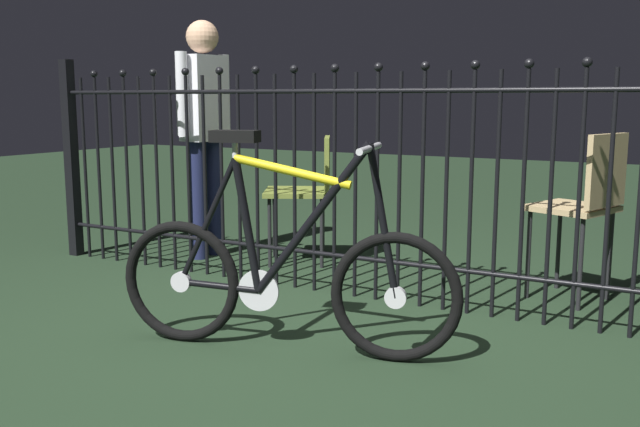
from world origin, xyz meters
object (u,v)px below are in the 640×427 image
Objects in this scene: bicycle at (283,276)px; person_visitor at (205,119)px; chair_tan at (586,198)px; chair_olive at (309,184)px.

bicycle is 2.01m from person_visitor.
person_visitor is at bearing -178.05° from chair_tan.
chair_tan is at bearing -3.49° from chair_olive.
person_visitor reaches higher than bicycle.
chair_tan is at bearing 54.38° from bicycle.
chair_olive is 0.83m from person_visitor.
person_visitor is at bearing -164.86° from chair_olive.
person_visitor is (-0.69, -0.19, 0.42)m from chair_olive.
bicycle is 0.93× the size of person_visitor.
chair_tan reaches higher than chair_olive.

